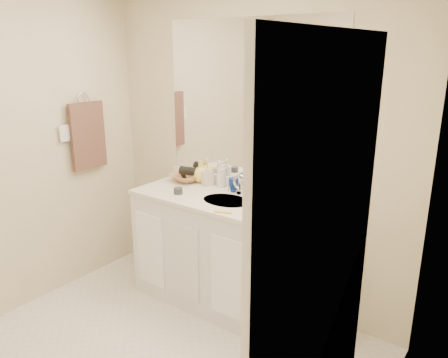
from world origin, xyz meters
The scene contains 26 objects.
wall_back centered at (0.00, 1.30, 1.20)m, with size 2.60×0.02×2.40m, color beige.
wall_right centered at (1.30, 0.00, 1.20)m, with size 0.02×2.60×2.40m, color beige.
vanity_cabinet centered at (0.00, 1.02, 0.42)m, with size 1.50×0.55×0.85m, color silver.
countertop centered at (0.00, 1.02, 0.86)m, with size 1.52×0.57×0.03m, color white.
backsplash centered at (0.00, 1.29, 0.92)m, with size 1.52×0.03×0.08m, color white.
sink_basin centered at (0.00, 1.00, 0.87)m, with size 0.37×0.37×0.02m, color beige.
faucet centered at (0.00, 1.18, 0.94)m, with size 0.02×0.02×0.11m, color silver.
mirror centered at (0.00, 1.29, 1.56)m, with size 1.48×0.01×1.20m, color white.
blue_mug centered at (-0.08, 1.21, 0.93)m, with size 0.08×0.08×0.11m, color navy.
tan_cup centered at (0.18, 1.15, 0.93)m, with size 0.08×0.08×0.10m, color beige.
toothbrush centered at (0.19, 1.15, 1.03)m, with size 0.01×0.01×0.21m, color #FF43A4.
mouthwash_bottle centered at (0.34, 1.06, 0.97)m, with size 0.08×0.08×0.18m, color #0A6980.
clear_pump_bottle centered at (0.51, 1.21, 0.96)m, with size 0.06×0.06×0.17m, color silver.
soap_dish centered at (0.35, 0.92, 0.89)m, with size 0.09×0.07×0.01m, color white.
green_soap centered at (0.35, 0.92, 0.90)m, with size 0.07×0.05×0.02m, color #84E938.
orange_comb centered at (0.12, 0.79, 0.88)m, with size 0.13×0.03×0.01m, color gold.
dark_jar centered at (-0.39, 0.91, 0.90)m, with size 0.07×0.07×0.05m, color #313237.
soap_bottle_white centered at (-0.23, 1.25, 0.98)m, with size 0.08×0.08×0.20m, color silver.
soap_bottle_cream centered at (-0.34, 1.21, 0.97)m, with size 0.08×0.08×0.17m, color beige.
soap_bottle_yellow centered at (-0.44, 1.25, 0.97)m, with size 0.14×0.14×0.18m, color #FEE762.
wicker_basket centered at (-0.55, 1.20, 0.91)m, with size 0.26×0.26×0.06m, color #AB7445.
hair_dryer centered at (-0.53, 1.20, 0.97)m, with size 0.07×0.07×0.14m, color black.
towel_ring centered at (-1.27, 0.77, 1.55)m, with size 0.11×0.11×0.01m, color silver.
hand_towel centered at (-1.25, 0.77, 1.25)m, with size 0.04×0.32×0.55m, color #3A251F.
switch_plate centered at (-1.27, 0.57, 1.30)m, with size 0.01×0.09×0.13m, color white.
door centered at (1.29, -0.30, 1.00)m, with size 0.02×0.82×2.00m, color white.
Camera 1 is at (1.76, -1.44, 1.95)m, focal length 35.00 mm.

